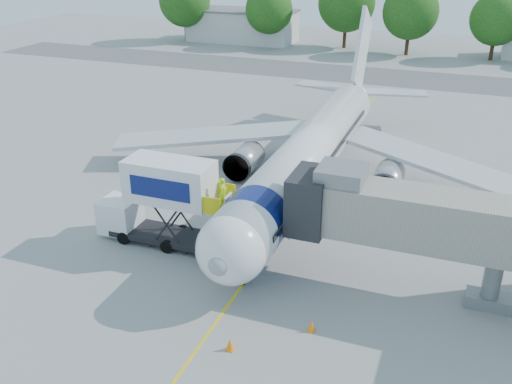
% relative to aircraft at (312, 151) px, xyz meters
% --- Properties ---
extents(ground, '(160.00, 160.00, 0.00)m').
position_rel_aircraft_xyz_m(ground, '(0.00, -4.12, -2.95)').
color(ground, gray).
rests_on(ground, ground).
extents(guidance_line, '(0.15, 70.00, 0.01)m').
position_rel_aircraft_xyz_m(guidance_line, '(0.00, -4.12, -2.94)').
color(guidance_line, yellow).
rests_on(guidance_line, ground).
extents(taxiway_strip, '(120.00, 10.00, 0.01)m').
position_rel_aircraft_xyz_m(taxiway_strip, '(0.00, 37.88, -2.94)').
color(taxiway_strip, '#59595B').
rests_on(taxiway_strip, ground).
extents(aircraft, '(34.17, 37.73, 11.35)m').
position_rel_aircraft_xyz_m(aircraft, '(0.00, 0.00, 0.00)').
color(aircraft, silver).
rests_on(aircraft, ground).
extents(jet_bridge, '(13.90, 3.20, 6.60)m').
position_rel_aircraft_xyz_m(jet_bridge, '(7.99, -11.12, 1.39)').
color(jet_bridge, '#A09789').
rests_on(jet_bridge, ground).
extents(catering_hiloader, '(8.50, 2.44, 5.50)m').
position_rel_aircraft_xyz_m(catering_hiloader, '(-6.26, -11.12, -0.19)').
color(catering_hiloader, black).
rests_on(catering_hiloader, ground).
extents(safety_cone_a, '(0.39, 0.39, 0.62)m').
position_rel_aircraft_xyz_m(safety_cone_a, '(4.58, -16.23, -2.65)').
color(safety_cone_a, orange).
rests_on(safety_cone_a, ground).
extents(safety_cone_b, '(0.40, 0.40, 0.64)m').
position_rel_aircraft_xyz_m(safety_cone_b, '(1.44, -18.86, -2.64)').
color(safety_cone_b, orange).
rests_on(safety_cone_b, ground).
extents(outbuilding_left, '(18.40, 8.40, 5.30)m').
position_rel_aircraft_xyz_m(outbuilding_left, '(-28.00, 55.88, -0.29)').
color(outbuilding_left, beige).
rests_on(outbuilding_left, ground).
extents(tree_a, '(8.66, 8.66, 11.04)m').
position_rel_aircraft_xyz_m(tree_a, '(-37.11, 52.45, 3.75)').
color(tree_a, '#382314').
rests_on(tree_a, ground).
extents(tree_b, '(7.64, 7.64, 9.74)m').
position_rel_aircraft_xyz_m(tree_b, '(-21.87, 52.27, 2.96)').
color(tree_b, '#382314').
rests_on(tree_b, ground).
extents(tree_c, '(9.05, 9.05, 11.54)m').
position_rel_aircraft_xyz_m(tree_c, '(-10.07, 56.00, 4.06)').
color(tree_c, '#382314').
rests_on(tree_c, ground).
extents(tree_d, '(8.34, 8.34, 10.64)m').
position_rel_aircraft_xyz_m(tree_d, '(0.22, 53.63, 3.51)').
color(tree_d, '#382314').
rests_on(tree_d, ground).
extents(tree_e, '(7.64, 7.64, 9.74)m').
position_rel_aircraft_xyz_m(tree_e, '(12.46, 54.07, 2.97)').
color(tree_e, '#382314').
rests_on(tree_e, ground).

